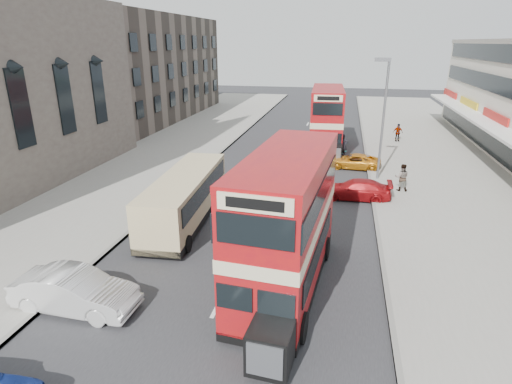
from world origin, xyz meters
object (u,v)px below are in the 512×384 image
Objects in this scene: bus_second at (327,119)px; car_left_front at (75,291)px; pedestrian_far at (398,133)px; cyclist at (343,152)px; street_lamp at (383,111)px; car_right_a at (356,189)px; car_right_b at (354,161)px; pedestrian_near at (402,177)px; coach at (185,196)px; bus_main at (286,223)px.

car_left_front is (-7.49, -25.41, -2.00)m from bus_second.
pedestrian_far is 0.77× the size of cyclist.
pedestrian_far is (6.54, 4.31, -1.77)m from bus_second.
bus_second reaches higher than car_left_front.
cyclist is (1.53, -3.22, -2.02)m from bus_second.
cyclist reaches higher than car_left_front.
car_left_front is 32.86m from pedestrian_far.
street_lamp is at bearing -31.42° from car_left_front.
car_right_a is 1.06× the size of car_right_b.
car_right_b is 5.74m from pedestrian_near.
street_lamp is at bearing 160.93° from car_right_a.
car_right_b is at bearing -58.27° from pedestrian_near.
bus_second is at bearing 116.20° from street_lamp.
car_left_front is (-1.03, -8.26, -0.67)m from coach.
pedestrian_far reaches higher than car_right_b.
car_right_b is 10.41m from pedestrian_far.
bus_main is at bearing -94.90° from cyclist.
coach is at bearing 66.62° from bus_second.
street_lamp is 5.24m from car_right_b.
bus_second is at bearing -150.84° from car_right_b.
car_right_b is (9.90, 20.17, -0.20)m from car_left_front.
cyclist reaches higher than car_right_b.
car_left_front is 19.86m from pedestrian_near.
street_lamp reaches higher than car_left_front.
coach is 14.87m from car_right_b.
bus_main is 5.43× the size of pedestrian_near.
car_left_front is (-11.40, -17.47, -4.04)m from street_lamp.
cyclist is at bearing -20.43° from car_left_front.
pedestrian_near is at bearing 114.62° from bus_second.
car_left_front is 16.77m from car_right_a.
cyclist is at bearing -90.95° from bus_main.
car_right_b is 2.38× the size of pedestrian_far.
bus_main is at bearing -106.65° from street_lamp.
car_left_front is (-7.08, -3.04, -1.98)m from bus_main.
bus_second is (-3.91, 7.94, -2.04)m from street_lamp.
bus_second is 18.38m from coach.
car_right_b is at bearing 49.75° from coach.
pedestrian_near reaches higher than car_left_front.
street_lamp is 2.06× the size of car_right_b.
cyclist is (-0.93, 8.68, 0.12)m from car_right_a.
coach is 8.35m from car_left_front.
car_left_front reaches higher than car_right_b.
car_left_front reaches higher than car_right_a.
coach reaches higher than pedestrian_near.
pedestrian_near reaches higher than car_right_a.
bus_second is 8.03m from pedestrian_far.
pedestrian_near is 0.82× the size of cyclist.
bus_second is 2.11× the size of car_left_front.
street_lamp reaches higher than car_right_b.
car_right_a is 1.95× the size of cyclist.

